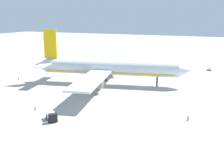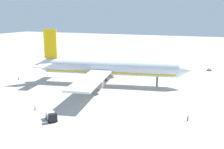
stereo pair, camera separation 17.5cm
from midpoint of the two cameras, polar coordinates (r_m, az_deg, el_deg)
The scene contains 10 objects.
ground_plane at distance 121.96m, azimuth -0.39°, elevation -2.03°, with size 600.00×600.00×0.00m, color #ADA8A0.
airliner at distance 120.68m, azimuth -1.01°, elevation 1.37°, with size 70.35×75.00×24.04m.
service_truck_1 at distance 82.67m, azimuth -12.42°, elevation -8.45°, with size 5.47×5.30×2.59m.
baggage_cart_0 at distance 160.61m, azimuth 19.68°, elevation 1.03°, with size 3.36×2.11×1.46m.
baggage_cart_1 at distance 173.77m, azimuth -0.04°, elevation 2.56°, with size 2.98×2.59×1.45m.
ground_worker_0 at distance 137.40m, azimuth -18.86°, elevation -0.68°, with size 0.40×0.40×1.75m.
ground_worker_1 at distance 92.40m, azimuth -15.67°, elevation -6.65°, with size 0.53×0.53×1.79m.
ground_worker_3 at distance 83.60m, azimuth 15.56°, elevation -8.68°, with size 0.45×0.45×1.77m.
traffic_cone_0 at distance 150.48m, azimuth 15.24°, elevation 0.39°, with size 0.36×0.36×0.55m, color orange.
traffic_cone_1 at distance 164.83m, azimuth -7.29°, elevation 1.74°, with size 0.36×0.36×0.55m, color orange.
Camera 2 is at (47.50, -108.19, 30.19)m, focal length 43.96 mm.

